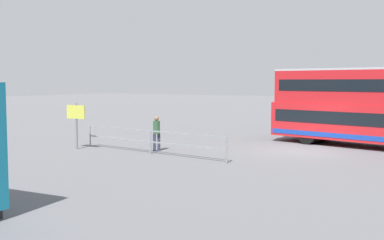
% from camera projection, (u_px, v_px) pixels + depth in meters
% --- Properties ---
extents(ground_plane, '(160.00, 160.00, 0.00)m').
position_uv_depth(ground_plane, '(300.00, 151.00, 22.70)').
color(ground_plane, slate).
extents(double_decker_bus, '(11.58, 5.11, 3.95)m').
position_uv_depth(double_decker_bus, '(383.00, 107.00, 23.47)').
color(double_decker_bus, red).
rests_on(double_decker_bus, ground).
extents(pedestrian_near_railing, '(0.45, 0.45, 1.65)m').
position_uv_depth(pedestrian_near_railing, '(157.00, 131.00, 22.72)').
color(pedestrian_near_railing, '#33384C').
rests_on(pedestrian_near_railing, ground).
extents(pedestrian_railing, '(8.26, 1.19, 1.08)m').
position_uv_depth(pedestrian_railing, '(150.00, 138.00, 21.79)').
color(pedestrian_railing, gray).
rests_on(pedestrian_railing, ground).
extents(info_sign, '(1.10, 0.14, 2.24)m').
position_uv_depth(info_sign, '(76.00, 117.00, 23.30)').
color(info_sign, slate).
rests_on(info_sign, ground).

